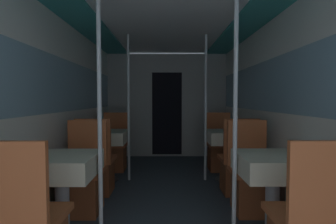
{
  "coord_description": "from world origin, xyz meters",
  "views": [
    {
      "loc": [
        -0.01,
        -1.37,
        1.24
      ],
      "look_at": [
        0.01,
        2.61,
        1.05
      ],
      "focal_mm": 28.0,
      "sensor_mm": 36.0,
      "label": 1
    }
  ],
  "objects_px": {
    "dining_table_right_1": "(227,140)",
    "chair_right_far_1": "(220,153)",
    "chair_left_far_1": "(114,153)",
    "support_pole_left_1": "(129,108)",
    "support_pole_right_1": "(206,108)",
    "chair_right_near_1": "(237,170)",
    "support_pole_right_0": "(235,115)",
    "chair_right_far_0": "(251,184)",
    "chair_left_near_1": "(97,171)",
    "dining_table_left_1": "(107,140)",
    "support_pole_left_0": "(100,115)",
    "chair_left_far_0": "(83,185)",
    "dining_table_left_0": "(62,171)",
    "dining_table_right_0": "(273,170)"
  },
  "relations": [
    {
      "from": "chair_right_far_1",
      "to": "support_pole_left_0",
      "type": "bearing_deg",
      "value": 56.65
    },
    {
      "from": "chair_left_far_1",
      "to": "dining_table_right_0",
      "type": "height_order",
      "value": "chair_left_far_1"
    },
    {
      "from": "chair_left_far_1",
      "to": "support_pole_right_1",
      "type": "xyz_separation_m",
      "value": [
        1.51,
        -0.58,
        0.8
      ]
    },
    {
      "from": "chair_left_near_1",
      "to": "chair_left_far_0",
      "type": "bearing_deg",
      "value": -90.0
    },
    {
      "from": "chair_right_far_1",
      "to": "support_pole_right_1",
      "type": "height_order",
      "value": "support_pole_right_1"
    },
    {
      "from": "support_pole_left_0",
      "to": "chair_right_near_1",
      "type": "relative_size",
      "value": 2.21
    },
    {
      "from": "chair_left_far_1",
      "to": "dining_table_right_1",
      "type": "distance_m",
      "value": 1.96
    },
    {
      "from": "support_pole_right_0",
      "to": "chair_right_far_1",
      "type": "distance_m",
      "value": 2.46
    },
    {
      "from": "dining_table_right_1",
      "to": "chair_right_near_1",
      "type": "height_order",
      "value": "chair_right_near_1"
    },
    {
      "from": "chair_right_far_0",
      "to": "chair_right_near_1",
      "type": "bearing_deg",
      "value": -90.0
    },
    {
      "from": "chair_right_far_0",
      "to": "support_pole_right_0",
      "type": "bearing_deg",
      "value": 59.63
    },
    {
      "from": "support_pole_right_1",
      "to": "chair_right_near_1",
      "type": "bearing_deg",
      "value": -59.63
    },
    {
      "from": "dining_table_left_1",
      "to": "support_pole_right_0",
      "type": "relative_size",
      "value": 0.34
    },
    {
      "from": "support_pole_left_0",
      "to": "support_pole_right_0",
      "type": "xyz_separation_m",
      "value": [
        1.17,
        0.0,
        0.0
      ]
    },
    {
      "from": "chair_left_far_0",
      "to": "support_pole_right_1",
      "type": "bearing_deg",
      "value": -142.86
    },
    {
      "from": "chair_left_far_0",
      "to": "chair_left_far_1",
      "type": "xyz_separation_m",
      "value": [
        0.0,
        1.72,
        0.0
      ]
    },
    {
      "from": "chair_left_near_1",
      "to": "chair_right_far_1",
      "type": "distance_m",
      "value": 2.18
    },
    {
      "from": "support_pole_right_0",
      "to": "chair_right_far_0",
      "type": "bearing_deg",
      "value": 59.63
    },
    {
      "from": "chair_left_far_1",
      "to": "support_pole_right_0",
      "type": "relative_size",
      "value": 0.45
    },
    {
      "from": "dining_table_left_0",
      "to": "support_pole_left_0",
      "type": "height_order",
      "value": "support_pole_left_0"
    },
    {
      "from": "dining_table_left_0",
      "to": "chair_left_far_0",
      "type": "relative_size",
      "value": 0.76
    },
    {
      "from": "support_pole_left_0",
      "to": "dining_table_right_1",
      "type": "height_order",
      "value": "support_pole_left_0"
    },
    {
      "from": "dining_table_right_1",
      "to": "support_pole_right_1",
      "type": "relative_size",
      "value": 0.34
    },
    {
      "from": "dining_table_right_1",
      "to": "chair_left_far_0",
      "type": "bearing_deg",
      "value": -148.23
    },
    {
      "from": "dining_table_left_0",
      "to": "support_pole_right_0",
      "type": "bearing_deg",
      "value": 0.0
    },
    {
      "from": "support_pole_left_0",
      "to": "chair_right_far_1",
      "type": "bearing_deg",
      "value": 56.65
    },
    {
      "from": "chair_left_far_1",
      "to": "support_pole_left_1",
      "type": "bearing_deg",
      "value": 120.37
    },
    {
      "from": "chair_right_far_0",
      "to": "dining_table_right_1",
      "type": "height_order",
      "value": "chair_right_far_0"
    },
    {
      "from": "support_pole_left_1",
      "to": "chair_right_far_1",
      "type": "height_order",
      "value": "support_pole_left_1"
    },
    {
      "from": "chair_left_far_1",
      "to": "chair_right_near_1",
      "type": "relative_size",
      "value": 1.0
    },
    {
      "from": "support_pole_left_0",
      "to": "support_pole_left_1",
      "type": "height_order",
      "value": "same"
    },
    {
      "from": "chair_left_near_1",
      "to": "chair_right_far_0",
      "type": "distance_m",
      "value": 1.93
    },
    {
      "from": "dining_table_right_0",
      "to": "support_pole_left_1",
      "type": "bearing_deg",
      "value": 131.29
    },
    {
      "from": "dining_table_right_1",
      "to": "chair_right_far_1",
      "type": "xyz_separation_m",
      "value": [
        -0.0,
        0.58,
        -0.32
      ]
    },
    {
      "from": "dining_table_left_1",
      "to": "chair_left_far_1",
      "type": "xyz_separation_m",
      "value": [
        0.0,
        0.58,
        -0.32
      ]
    },
    {
      "from": "chair_left_far_1",
      "to": "dining_table_right_1",
      "type": "relative_size",
      "value": 1.32
    },
    {
      "from": "chair_right_far_0",
      "to": "support_pole_right_1",
      "type": "relative_size",
      "value": 0.45
    },
    {
      "from": "dining_table_right_0",
      "to": "dining_table_right_1",
      "type": "relative_size",
      "value": 1.0
    },
    {
      "from": "chair_left_near_1",
      "to": "support_pole_right_1",
      "type": "height_order",
      "value": "support_pole_right_1"
    },
    {
      "from": "chair_right_far_1",
      "to": "dining_table_left_1",
      "type": "bearing_deg",
      "value": 17.3
    },
    {
      "from": "support_pole_left_0",
      "to": "chair_left_near_1",
      "type": "bearing_deg",
      "value": 106.42
    },
    {
      "from": "chair_right_far_1",
      "to": "chair_right_far_0",
      "type": "bearing_deg",
      "value": 90.0
    },
    {
      "from": "dining_table_right_1",
      "to": "support_pole_right_1",
      "type": "height_order",
      "value": "support_pole_right_1"
    },
    {
      "from": "chair_left_far_0",
      "to": "chair_right_near_1",
      "type": "xyz_separation_m",
      "value": [
        1.85,
        0.57,
        0.0
      ]
    },
    {
      "from": "chair_left_far_0",
      "to": "support_pole_right_1",
      "type": "xyz_separation_m",
      "value": [
        1.51,
        1.14,
        0.8
      ]
    },
    {
      "from": "support_pole_right_0",
      "to": "support_pole_right_1",
      "type": "xyz_separation_m",
      "value": [
        0.0,
        1.72,
        0.0
      ]
    },
    {
      "from": "chair_left_far_0",
      "to": "chair_right_near_1",
      "type": "bearing_deg",
      "value": -162.9
    },
    {
      "from": "chair_left_far_1",
      "to": "support_pole_right_0",
      "type": "bearing_deg",
      "value": 123.35
    },
    {
      "from": "support_pole_left_1",
      "to": "chair_right_far_0",
      "type": "bearing_deg",
      "value": -37.14
    },
    {
      "from": "chair_left_far_1",
      "to": "chair_right_far_1",
      "type": "height_order",
      "value": "same"
    }
  ]
}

